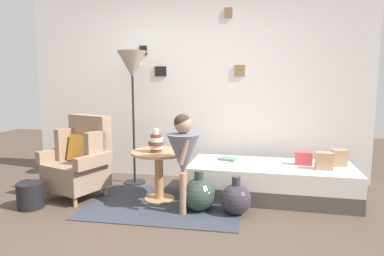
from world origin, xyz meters
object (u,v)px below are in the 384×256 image
demijohn_near (199,194)px  side_table (159,164)px  armchair (80,160)px  daybed (270,181)px  book_on_daybed (228,159)px  floor_lamp (132,70)px  demijohn_far (236,199)px  person_child (183,151)px  magazine_basket (30,195)px  vase_striped (156,143)px

demijohn_near → side_table: bearing=153.5°
armchair → demijohn_near: 1.52m
armchair → side_table: size_ratio=1.52×
daybed → book_on_daybed: bearing=163.9°
floor_lamp → demijohn_far: size_ratio=4.38×
person_child → daybed: bearing=35.4°
armchair → person_child: person_child is taller
daybed → side_table: size_ratio=3.04×
magazine_basket → side_table: bearing=20.7°
side_table → demijohn_near: (0.51, -0.25, -0.24)m
side_table → vase_striped: bearing=-107.3°
book_on_daybed → vase_striped: bearing=-147.0°
book_on_daybed → demijohn_far: book_on_daybed is taller
armchair → magazine_basket: armchair is taller
book_on_daybed → demijohn_far: 0.80m
floor_lamp → person_child: bearing=-46.7°
armchair → vase_striped: (0.95, -0.02, 0.25)m
person_child → book_on_daybed: (0.41, 0.80, -0.25)m
book_on_daybed → magazine_basket: 2.31m
vase_striped → book_on_daybed: (0.78, 0.51, -0.27)m
armchair → floor_lamp: floor_lamp is taller
armchair → book_on_daybed: bearing=15.6°
demijohn_near → magazine_basket: (-1.83, -0.24, -0.04)m
book_on_daybed → person_child: bearing=-116.9°
daybed → demijohn_near: bearing=-143.9°
daybed → person_child: 1.22m
daybed → vase_striped: size_ratio=7.25×
armchair → book_on_daybed: (1.74, 0.48, -0.02)m
person_child → magazine_basket: size_ratio=3.74×
side_table → demijohn_near: size_ratio=1.45×
demijohn_far → vase_striped: bearing=165.6°
floor_lamp → person_child: floor_lamp is taller
side_table → book_on_daybed: side_table is taller
vase_striped → floor_lamp: bearing=128.2°
vase_striped → person_child: (0.38, -0.30, -0.03)m
daybed → magazine_basket: bearing=-162.7°
vase_striped → person_child: size_ratio=0.25×
person_child → floor_lamp: bearing=133.3°
magazine_basket → armchair: bearing=53.4°
floor_lamp → magazine_basket: size_ratio=6.33×
armchair → vase_striped: size_ratio=3.64×
book_on_daybed → demijohn_far: (0.14, -0.74, -0.25)m
armchair → floor_lamp: bearing=52.4°
side_table → magazine_basket: (-1.32, -0.50, -0.28)m
daybed → person_child: (-0.92, -0.66, 0.46)m
demijohn_near → vase_striped: bearing=158.8°
demijohn_far → demijohn_near: bearing=175.4°
armchair → magazine_basket: 0.66m
side_table → floor_lamp: size_ratio=0.36×
daybed → demijohn_near: demijohn_near is taller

